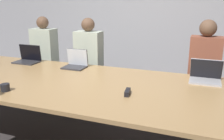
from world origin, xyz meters
name	(u,v)px	position (x,y,z in m)	size (l,w,h in m)	color
curtain_wall	(142,16)	(0.00, 2.20, 1.40)	(12.00, 0.06, 2.80)	#ADADB2
conference_table	(94,87)	(0.00, 0.00, 0.73)	(4.35, 1.52, 0.78)	tan
laptop_far_right	(205,75)	(1.17, 0.52, 0.85)	(0.35, 0.27, 0.26)	#B7B7BC
person_far_right	(203,75)	(1.15, 1.02, 0.70)	(0.40, 0.24, 1.44)	#2D2D38
cup_near_left	(5,87)	(-0.75, -0.53, 0.82)	(0.09, 0.09, 0.08)	#232328
laptop_far_left	(28,57)	(-1.34, 0.57, 0.85)	(0.36, 0.25, 0.26)	#333338
person_far_left	(45,60)	(-1.38, 1.05, 0.69)	(0.40, 0.24, 1.43)	#2D2D38
laptop_far_midleft	(76,62)	(-0.52, 0.55, 0.85)	(0.31, 0.25, 0.25)	#333338
person_far_midleft	(89,66)	(-0.53, 0.98, 0.69)	(0.40, 0.24, 1.43)	#2D2D38
stapler	(127,92)	(0.45, -0.19, 0.80)	(0.07, 0.15, 0.05)	black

